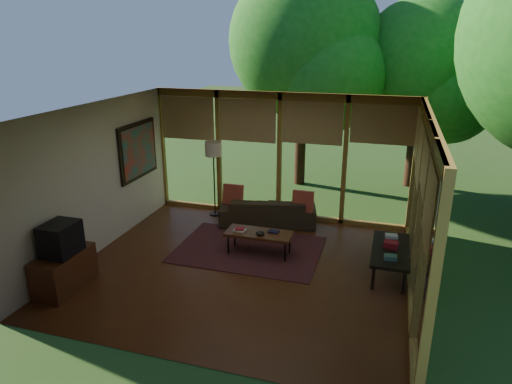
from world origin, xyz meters
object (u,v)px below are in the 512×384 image
(media_cabinet, at_px, (64,271))
(coffee_table, at_px, (259,234))
(side_console, at_px, (390,251))
(sofa, at_px, (268,211))
(floor_lamp, at_px, (213,153))
(television, at_px, (61,239))

(media_cabinet, relative_size, coffee_table, 0.83)
(side_console, bearing_deg, coffee_table, 178.33)
(sofa, distance_m, side_console, 2.91)
(coffee_table, xyz_separation_m, side_console, (2.29, -0.07, 0.02))
(side_console, bearing_deg, media_cabinet, -158.18)
(sofa, relative_size, side_console, 1.42)
(sofa, xyz_separation_m, side_console, (2.51, -1.48, 0.12))
(media_cabinet, relative_size, floor_lamp, 0.61)
(sofa, bearing_deg, media_cabinet, 42.00)
(television, relative_size, floor_lamp, 0.33)
(media_cabinet, bearing_deg, sofa, 55.43)
(floor_lamp, bearing_deg, coffee_table, -46.81)
(coffee_table, bearing_deg, sofa, 98.95)
(sofa, relative_size, floor_lamp, 1.21)
(sofa, xyz_separation_m, floor_lamp, (-1.26, 0.17, 1.11))
(sofa, xyz_separation_m, television, (-2.34, -3.43, 0.56))
(floor_lamp, relative_size, coffee_table, 1.38)
(floor_lamp, distance_m, side_console, 4.23)
(coffee_table, relative_size, side_console, 0.86)
(sofa, bearing_deg, side_console, 136.09)
(media_cabinet, xyz_separation_m, coffee_table, (2.58, 2.02, 0.09))
(television, xyz_separation_m, side_console, (4.85, 1.95, -0.44))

